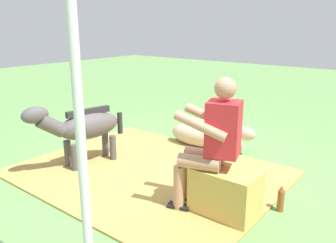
{
  "coord_description": "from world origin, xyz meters",
  "views": [
    {
      "loc": [
        -2.58,
        3.26,
        1.81
      ],
      "look_at": [
        0.17,
        -0.24,
        0.55
      ],
      "focal_mm": 36.93,
      "sensor_mm": 36.0,
      "label": 1
    }
  ],
  "objects_px": {
    "hay_bale": "(225,192)",
    "soda_bottle": "(281,199)",
    "tent_pole_left": "(80,136)",
    "pony_standing": "(83,127)",
    "pony_lying": "(204,135)",
    "person_seated": "(211,140)"
  },
  "relations": [
    {
      "from": "soda_bottle",
      "to": "pony_lying",
      "type": "bearing_deg",
      "value": -34.53
    },
    {
      "from": "pony_lying",
      "to": "tent_pole_left",
      "type": "bearing_deg",
      "value": 109.33
    },
    {
      "from": "person_seated",
      "to": "tent_pole_left",
      "type": "height_order",
      "value": "tent_pole_left"
    },
    {
      "from": "person_seated",
      "to": "pony_standing",
      "type": "xyz_separation_m",
      "value": [
        1.89,
        0.03,
        -0.22
      ]
    },
    {
      "from": "person_seated",
      "to": "pony_lying",
      "type": "distance_m",
      "value": 1.95
    },
    {
      "from": "pony_standing",
      "to": "pony_lying",
      "type": "bearing_deg",
      "value": -118.16
    },
    {
      "from": "hay_bale",
      "to": "person_seated",
      "type": "xyz_separation_m",
      "value": [
        0.16,
        0.03,
        0.51
      ]
    },
    {
      "from": "pony_standing",
      "to": "tent_pole_left",
      "type": "distance_m",
      "value": 2.52
    },
    {
      "from": "person_seated",
      "to": "tent_pole_left",
      "type": "distance_m",
      "value": 1.58
    },
    {
      "from": "pony_standing",
      "to": "tent_pole_left",
      "type": "bearing_deg",
      "value": 142.19
    },
    {
      "from": "hay_bale",
      "to": "pony_lying",
      "type": "height_order",
      "value": "hay_bale"
    },
    {
      "from": "pony_lying",
      "to": "soda_bottle",
      "type": "xyz_separation_m",
      "value": [
        -1.62,
        1.11,
        -0.06
      ]
    },
    {
      "from": "tent_pole_left",
      "to": "soda_bottle",
      "type": "bearing_deg",
      "value": -105.49
    },
    {
      "from": "soda_bottle",
      "to": "hay_bale",
      "type": "bearing_deg",
      "value": 44.53
    },
    {
      "from": "person_seated",
      "to": "soda_bottle",
      "type": "relative_size",
      "value": 4.88
    },
    {
      "from": "hay_bale",
      "to": "tent_pole_left",
      "type": "distance_m",
      "value": 1.83
    },
    {
      "from": "pony_standing",
      "to": "tent_pole_left",
      "type": "height_order",
      "value": "tent_pole_left"
    },
    {
      "from": "tent_pole_left",
      "to": "person_seated",
      "type": "bearing_deg",
      "value": -88.99
    },
    {
      "from": "person_seated",
      "to": "soda_bottle",
      "type": "xyz_separation_m",
      "value": [
        -0.57,
        -0.44,
        -0.61
      ]
    },
    {
      "from": "hay_bale",
      "to": "soda_bottle",
      "type": "bearing_deg",
      "value": -135.47
    },
    {
      "from": "pony_lying",
      "to": "soda_bottle",
      "type": "height_order",
      "value": "pony_lying"
    },
    {
      "from": "pony_standing",
      "to": "pony_lying",
      "type": "xyz_separation_m",
      "value": [
        -0.84,
        -1.58,
        -0.34
      ]
    }
  ]
}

